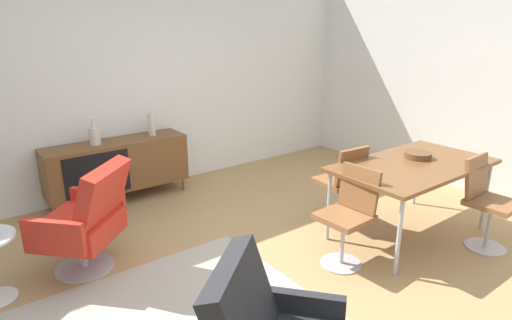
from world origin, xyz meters
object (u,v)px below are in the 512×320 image
Objects in this scene: wooden_bowl_on_table at (418,155)px; dining_chair_near_window at (349,213)px; vase_cobalt at (95,135)px; dining_chair_front_right at (486,199)px; vase_sculptural_dark at (151,124)px; dining_chair_back_left at (342,181)px; sideboard at (117,165)px; dining_table at (413,168)px; lounge_chair_red at (86,219)px.

wooden_bowl_on_table is 0.30× the size of dining_chair_near_window.
vase_cobalt is 0.33× the size of dining_chair_front_right.
dining_chair_front_right is at bearing -59.21° from vase_sculptural_dark.
dining_chair_near_window and dining_chair_back_left have the same top height.
vase_sculptural_dark reaches higher than wooden_bowl_on_table.
dining_chair_near_window reaches higher than wooden_bowl_on_table.
sideboard is 3.30m from wooden_bowl_on_table.
vase_cobalt is 0.33× the size of dining_chair_near_window.
vase_sculptural_dark is 3.66m from dining_chair_front_right.
dining_chair_front_right is (1.24, -0.56, 0.00)m from dining_chair_near_window.
dining_chair_near_window is 1.00× the size of dining_chair_back_left.
dining_table is at bearing 121.88° from dining_chair_front_right.
wooden_bowl_on_table is at bearing -42.05° from dining_chair_back_left.
dining_chair_near_window is at bearing -63.15° from vase_cobalt.
dining_table is at bearing -0.19° from dining_chair_near_window.
lounge_chair_red is at bearing 145.83° from dining_chair_near_window.
dining_chair_back_left is (-0.70, 1.12, 0.00)m from dining_chair_front_right.
sideboard is 5.78× the size of vase_sculptural_dark.
vase_sculptural_dark is at bearing 120.79° from dining_chair_front_right.
dining_chair_front_right is at bearing -57.87° from dining_chair_back_left.
wooden_bowl_on_table is at bearing -21.91° from lounge_chair_red.
lounge_chair_red is (-0.75, -1.32, 0.03)m from sideboard.
sideboard is 1.87× the size of dining_chair_near_window.
dining_chair_back_left is at bearing 122.13° from dining_chair_front_right.
vase_cobalt is 2.74m from dining_chair_back_left.
vase_cobalt reaches higher than sideboard.
dining_chair_near_window is (-0.89, 0.00, -0.23)m from dining_table.
dining_chair_front_right is at bearing -50.96° from vase_cobalt.
dining_chair_near_window reaches higher than dining_table.
vase_cobalt is 1.10× the size of wooden_bowl_on_table.
vase_sculptural_dark is 3.01m from wooden_bowl_on_table.
wooden_bowl_on_table is at bearing -55.75° from vase_sculptural_dark.
vase_cobalt is 3.43m from wooden_bowl_on_table.
dining_chair_front_right is 0.90× the size of lounge_chair_red.
wooden_bowl_on_table is at bearing -46.44° from vase_cobalt.
sideboard is at bearing 112.84° from dining_chair_near_window.
dining_chair_near_window is at bearing -76.28° from vase_sculptural_dark.
vase_sculptural_dark is 2.67m from dining_chair_near_window.
wooden_bowl_on_table is 0.30× the size of dining_chair_back_left.
dining_chair_back_left is at bearing 46.14° from dining_chair_near_window.
vase_sculptural_dark reaches higher than lounge_chair_red.
sideboard is at bearing -0.49° from vase_cobalt.
lounge_chair_red is at bearing 149.54° from dining_chair_front_right.
sideboard is 1.69× the size of lounge_chair_red.
vase_sculptural_dark is 2.35m from dining_chair_back_left.
vase_sculptural_dark reaches higher than dining_chair_back_left.
dining_table is 1.87× the size of dining_chair_front_right.
wooden_bowl_on_table reaches higher than dining_table.
dining_chair_near_window is at bearing 155.56° from dining_chair_front_right.
wooden_bowl_on_table is 0.78m from dining_chair_back_left.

